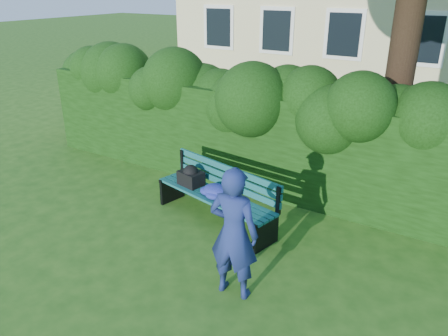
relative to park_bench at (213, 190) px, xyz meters
The scene contains 4 objects.
ground 0.84m from the park_bench, 69.83° to the right, with size 80.00×80.00×0.00m, color #285616.
hedge 1.64m from the park_bench, 81.68° to the left, with size 10.00×1.00×1.80m.
park_bench is the anchor object (origin of this frame).
man_reading 1.89m from the park_bench, 49.23° to the right, with size 0.61×0.40×1.67m, color navy.
Camera 1 is at (3.19, -4.58, 3.52)m, focal length 35.00 mm.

